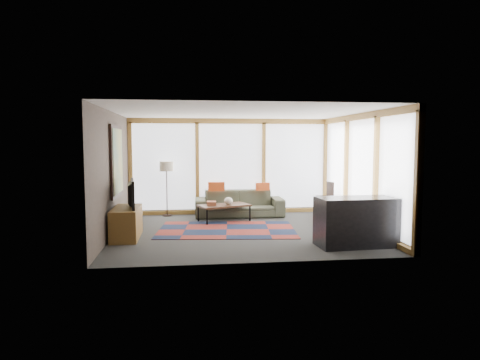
{
  "coord_description": "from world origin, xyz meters",
  "views": [
    {
      "loc": [
        -1.21,
        -9.22,
        1.95
      ],
      "look_at": [
        0.0,
        0.4,
        1.1
      ],
      "focal_mm": 32.0,
      "sensor_mm": 36.0,
      "label": 1
    }
  ],
  "objects": [
    {
      "name": "television",
      "position": [
        -2.41,
        -0.34,
        0.91
      ],
      "size": [
        0.27,
        1.0,
        0.57
      ],
      "primitive_type": "imported",
      "rotation": [
        0.0,
        0.0,
        1.71
      ],
      "color": "black",
      "rests_on": "tv_console"
    },
    {
      "name": "bowl_a",
      "position": [
        2.41,
        0.28,
        0.58
      ],
      "size": [
        0.22,
        0.22,
        0.1
      ],
      "primitive_type": "ellipsoid",
      "rotation": [
        0.0,
        0.0,
        -0.17
      ],
      "color": "black",
      "rests_on": "bookshelf"
    },
    {
      "name": "ground",
      "position": [
        0.0,
        0.0,
        0.0
      ],
      "size": [
        5.5,
        5.5,
        0.0
      ],
      "primitive_type": "plane",
      "color": "#282826",
      "rests_on": "ground"
    },
    {
      "name": "rug",
      "position": [
        -0.33,
        0.18,
        0.01
      ],
      "size": [
        3.21,
        2.25,
        0.01
      ],
      "primitive_type": "cube",
      "rotation": [
        0.0,
        0.0,
        -0.11
      ],
      "color": "maroon",
      "rests_on": "ground"
    },
    {
      "name": "coffee_table",
      "position": [
        -0.29,
        1.26,
        0.21
      ],
      "size": [
        1.38,
        1.02,
        0.41
      ],
      "primitive_type": null,
      "rotation": [
        0.0,
        0.0,
        0.36
      ],
      "color": "#2F1F0D",
      "rests_on": "ground"
    },
    {
      "name": "tv_console",
      "position": [
        -2.44,
        -0.37,
        0.31
      ],
      "size": [
        0.52,
        1.25,
        0.62
      ],
      "primitive_type": "cube",
      "color": "brown",
      "rests_on": "ground"
    },
    {
      "name": "room_envelope",
      "position": [
        0.49,
        0.56,
        1.54
      ],
      "size": [
        5.52,
        5.02,
        2.62
      ],
      "color": "#3E342D",
      "rests_on": "ground"
    },
    {
      "name": "shelf_picture",
      "position": [
        2.54,
        1.55,
        0.73
      ],
      "size": [
        0.11,
        0.3,
        0.39
      ],
      "primitive_type": "cube",
      "rotation": [
        0.0,
        0.0,
        0.24
      ],
      "color": "black",
      "rests_on": "bookshelf"
    },
    {
      "name": "vase",
      "position": [
        -0.18,
        1.25,
        0.51
      ],
      "size": [
        0.26,
        0.26,
        0.18
      ],
      "primitive_type": "ellipsoid",
      "rotation": [
        0.0,
        0.0,
        -0.25
      ],
      "color": "beige",
      "rests_on": "coffee_table"
    },
    {
      "name": "book_stack",
      "position": [
        -0.61,
        1.22,
        0.46
      ],
      "size": [
        0.24,
        0.29,
        0.09
      ],
      "primitive_type": "cube",
      "rotation": [
        0.0,
        0.0,
        -0.05
      ],
      "color": "brown",
      "rests_on": "coffee_table"
    },
    {
      "name": "floor_lamp",
      "position": [
        -1.73,
        2.22,
        0.73
      ],
      "size": [
        0.37,
        0.37,
        1.45
      ],
      "primitive_type": null,
      "color": "black",
      "rests_on": "ground"
    },
    {
      "name": "bowl_b",
      "position": [
        2.45,
        0.57,
        0.57
      ],
      "size": [
        0.2,
        0.2,
        0.08
      ],
      "primitive_type": "ellipsoid",
      "rotation": [
        0.0,
        0.0,
        -0.22
      ],
      "color": "black",
      "rests_on": "bookshelf"
    },
    {
      "name": "pillow_right",
      "position": [
        0.8,
        1.94,
        0.78
      ],
      "size": [
        0.39,
        0.2,
        0.2
      ],
      "primitive_type": "cube",
      "rotation": [
        0.0,
        0.0,
        0.26
      ],
      "color": "#BA4419",
      "rests_on": "sofa"
    },
    {
      "name": "sofa",
      "position": [
        0.17,
        1.95,
        0.34
      ],
      "size": [
        2.35,
        0.97,
        0.68
      ],
      "primitive_type": "imported",
      "rotation": [
        0.0,
        0.0,
        -0.03
      ],
      "color": "#393F2E",
      "rests_on": "ground"
    },
    {
      "name": "bar_counter",
      "position": [
        1.95,
        -1.6,
        0.46
      ],
      "size": [
        1.5,
        0.76,
        0.92
      ],
      "primitive_type": "cube",
      "rotation": [
        0.0,
        0.0,
        0.06
      ],
      "color": "black",
      "rests_on": "ground"
    },
    {
      "name": "pillow_left",
      "position": [
        -0.43,
        1.93,
        0.8
      ],
      "size": [
        0.43,
        0.13,
        0.24
      ],
      "primitive_type": "cube",
      "rotation": [
        0.0,
        0.0,
        0.01
      ],
      "color": "#BA4419",
      "rests_on": "sofa"
    },
    {
      "name": "bookshelf",
      "position": [
        2.43,
        0.8,
        0.27
      ],
      "size": [
        0.39,
        2.12,
        0.53
      ],
      "primitive_type": null,
      "color": "#2F1F0D",
      "rests_on": "ground"
    }
  ]
}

